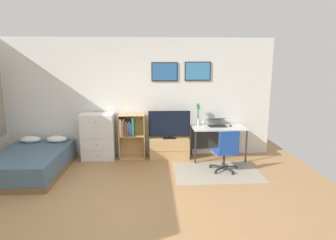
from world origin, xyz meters
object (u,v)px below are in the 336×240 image
Objects in this scene: tv_stand at (169,148)px; wine_glass at (203,121)px; television at (169,125)px; bamboo_vase at (198,115)px; desk at (217,132)px; laptop at (217,123)px; bookshelf at (130,132)px; bed at (31,162)px; dresser at (98,137)px; computer_mouse at (230,126)px; office_chair at (226,150)px.

tv_stand is 1.00m from wine_glass.
television is 0.70m from bamboo_vase.
bamboo_vase is at bearing 164.58° from desk.
wine_glass is (0.74, -0.13, 0.09)m from television.
television is 5.21× the size of wine_glass.
television is 1.09m from laptop.
desk is 0.46m from wine_glass.
tv_stand is 0.96× the size of television.
laptop is at bearing -1.18° from bookshelf.
wine_glass is at bearing -9.93° from television.
bed is 3.99m from laptop.
dresser is at bearing 179.49° from desk.
computer_mouse is (1.37, -0.10, 0.53)m from tv_stand.
bed is 3.97m from desk.
bookshelf is at bearing 176.10° from laptop.
desk reaches higher than tv_stand.
bed is 2.89m from tv_stand.
dresser is at bearing 153.79° from office_chair.
desk is (1.10, -0.02, -0.17)m from television.
bookshelf is at bearing 175.30° from television.
television reaches higher than bookshelf.
bookshelf is 2.28m from computer_mouse.
computer_mouse reaches higher than bed.
computer_mouse is at bearing 4.91° from wine_glass.
laptop is at bearing 0.55° from dresser.
laptop is at bearing 12.18° from bed.
office_chair is (3.86, -0.17, 0.23)m from bed.
bamboo_vase is (0.66, 0.08, 0.75)m from tv_stand.
television is (0.90, -0.07, 0.18)m from bookshelf.
tv_stand is at bearing 90.00° from television.
bamboo_vase reaches higher than bookshelf.
dresser is 2.35× the size of laptop.
tv_stand is at bearing 175.89° from computer_mouse.
bookshelf is at bearing 24.26° from bed.
computer_mouse is 0.64m from wine_glass.
dresser is at bearing 33.05° from bed.
bed is 2.09m from bookshelf.
bookshelf reaches higher than office_chair.
office_chair is at bearing -40.27° from television.
dresser is 2.98m from computer_mouse.
television is (0.00, -0.02, 0.55)m from tv_stand.
bed is at bearing -170.18° from wine_glass.
dresser is at bearing 176.64° from wine_glass.
wine_glass is (0.74, -0.15, 0.64)m from tv_stand.
tv_stand is 1.00m from bamboo_vase.
laptop is (-0.01, 0.05, 0.20)m from desk.
desk is 6.52× the size of wine_glass.
television is 1.37m from computer_mouse.
dresser reaches higher than tv_stand.
dresser is at bearing 179.74° from television.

